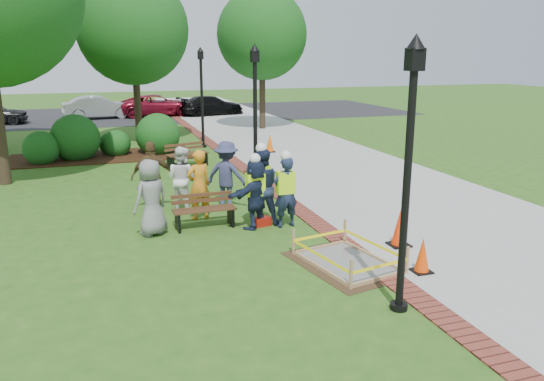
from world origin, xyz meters
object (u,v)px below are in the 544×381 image
object	(u,v)px
bench_near	(205,217)
hivis_worker_c	(261,185)
hivis_worker_b	(286,189)
cone_front	(422,256)
wet_concrete_pad	(348,253)
hivis_worker_a	(255,191)
lamp_near	(408,158)

from	to	relation	value
bench_near	hivis_worker_c	distance (m)	1.54
hivis_worker_b	bench_near	bearing A→B (deg)	163.93
cone_front	hivis_worker_b	world-z (taller)	hivis_worker_b
cone_front	hivis_worker_c	distance (m)	4.27
wet_concrete_pad	hivis_worker_a	size ratio (longest dim) A/B	1.45
bench_near	hivis_worker_b	distance (m)	2.02
cone_front	hivis_worker_a	bearing A→B (deg)	121.57
hivis_worker_a	hivis_worker_b	distance (m)	0.71
hivis_worker_b	cone_front	bearing A→B (deg)	-66.22
cone_front	wet_concrete_pad	bearing A→B (deg)	143.97
cone_front	lamp_near	xyz separation A→B (m)	(-1.18, -1.15, 2.15)
cone_front	hivis_worker_a	xyz separation A→B (m)	(-2.18, 3.55, 0.55)
hivis_worker_a	lamp_near	bearing A→B (deg)	-78.03
hivis_worker_c	cone_front	bearing A→B (deg)	-62.13
wet_concrete_pad	cone_front	distance (m)	1.40
wet_concrete_pad	cone_front	bearing A→B (deg)	-36.03
hivis_worker_c	hivis_worker_a	bearing A→B (deg)	-137.61
lamp_near	hivis_worker_b	xyz separation A→B (m)	(-0.31, 4.53, -1.57)
wet_concrete_pad	cone_front	world-z (taller)	cone_front
hivis_worker_a	hivis_worker_b	xyz separation A→B (m)	(0.69, -0.16, 0.02)
hivis_worker_a	hivis_worker_c	size ratio (longest dim) A/B	0.90
bench_near	hivis_worker_c	size ratio (longest dim) A/B	0.74
bench_near	wet_concrete_pad	bearing A→B (deg)	-54.64
wet_concrete_pad	bench_near	size ratio (longest dim) A/B	1.76
wet_concrete_pad	hivis_worker_a	distance (m)	2.99
bench_near	hivis_worker_b	bearing A→B (deg)	-16.07
wet_concrete_pad	cone_front	size ratio (longest dim) A/B	3.73
bench_near	hivis_worker_c	world-z (taller)	hivis_worker_c
lamp_near	hivis_worker_b	distance (m)	4.80
hivis_worker_a	hivis_worker_b	size ratio (longest dim) A/B	0.97
hivis_worker_a	hivis_worker_b	bearing A→B (deg)	-13.33
bench_near	hivis_worker_b	size ratio (longest dim) A/B	0.80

